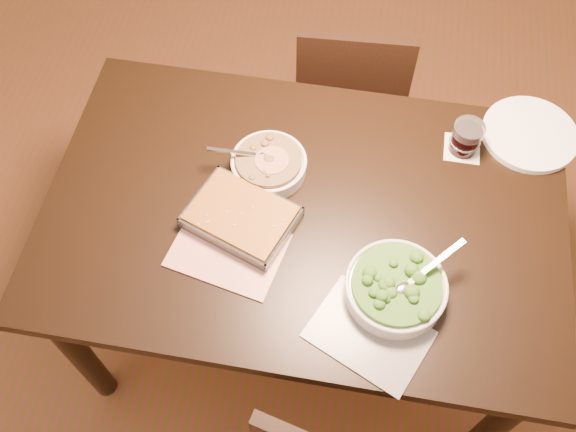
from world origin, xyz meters
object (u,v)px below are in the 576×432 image
object	(u,v)px
wine_tumbler	(466,137)
baking_dish	(241,217)
stew_bowl	(269,164)
chair_far	(351,92)
dinner_plate	(530,134)
broccoli_bowl	(396,288)
table	(303,228)

from	to	relation	value
wine_tumbler	baking_dish	bearing A→B (deg)	-148.86
stew_bowl	chair_far	bearing A→B (deg)	72.88
wine_tumbler	dinner_plate	size ratio (longest dim) A/B	0.35
broccoli_bowl	chair_far	size ratio (longest dim) A/B	0.31
broccoli_bowl	wine_tumbler	distance (m)	0.51
broccoli_bowl	wine_tumbler	world-z (taller)	wine_tumbler
baking_dish	stew_bowl	bearing A→B (deg)	97.37
table	dinner_plate	xyz separation A→B (m)	(0.60, 0.36, 0.10)
stew_bowl	baking_dish	xyz separation A→B (m)	(-0.04, -0.18, -0.01)
table	dinner_plate	bearing A→B (deg)	30.96
table	dinner_plate	world-z (taller)	dinner_plate
dinner_plate	broccoli_bowl	bearing A→B (deg)	-121.32
table	stew_bowl	distance (m)	0.21
table	stew_bowl	world-z (taller)	stew_bowl
broccoli_bowl	stew_bowl	bearing A→B (deg)	139.92
baking_dish	wine_tumbler	size ratio (longest dim) A/B	3.34
baking_dish	chair_far	size ratio (longest dim) A/B	0.40
stew_bowl	wine_tumbler	distance (m)	0.55
baking_dish	chair_far	distance (m)	0.86
wine_tumbler	broccoli_bowl	bearing A→B (deg)	-107.56
dinner_plate	chair_far	world-z (taller)	chair_far
broccoli_bowl	baking_dish	bearing A→B (deg)	161.57
baking_dish	dinner_plate	size ratio (longest dim) A/B	1.18
wine_tumbler	dinner_plate	distance (m)	0.21
broccoli_bowl	chair_far	xyz separation A→B (m)	(-0.19, 0.91, -0.33)
chair_far	table	bearing A→B (deg)	81.32
stew_bowl	baking_dish	size ratio (longest dim) A/B	0.72
stew_bowl	broccoli_bowl	xyz separation A→B (m)	(0.38, -0.32, 0.00)
table	broccoli_bowl	size ratio (longest dim) A/B	5.55
table	stew_bowl	size ratio (longest dim) A/B	6.03
baking_dish	dinner_plate	bearing A→B (deg)	49.32
broccoli_bowl	dinner_plate	distance (m)	0.66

